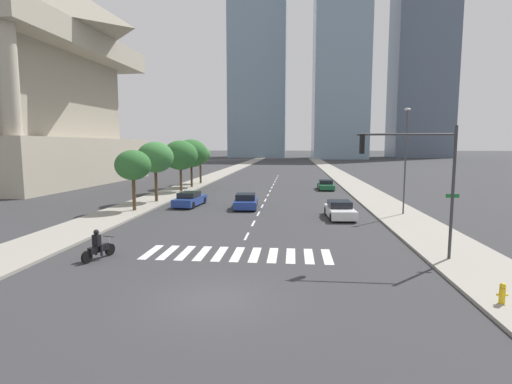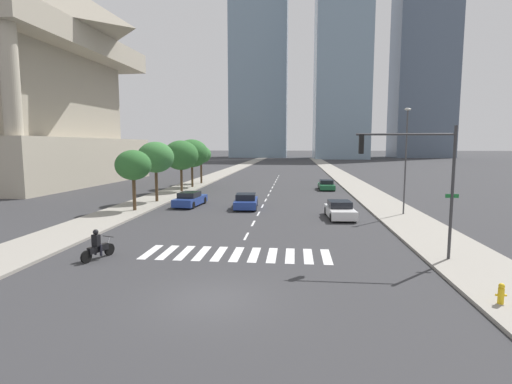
{
  "view_description": "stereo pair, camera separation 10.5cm",
  "coord_description": "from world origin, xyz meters",
  "px_view_note": "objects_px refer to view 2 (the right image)",
  "views": [
    {
      "loc": [
        2.79,
        -13.37,
        5.49
      ],
      "look_at": [
        0.0,
        15.94,
        2.0
      ],
      "focal_mm": 27.69,
      "sensor_mm": 36.0,
      "label": 1
    },
    {
      "loc": [
        2.89,
        -13.36,
        5.49
      ],
      "look_at": [
        0.0,
        15.94,
        2.0
      ],
      "focal_mm": 27.69,
      "sensor_mm": 36.0,
      "label": 2
    }
  ],
  "objects_px": {
    "sedan_blue_1": "(190,199)",
    "traffic_signal_near": "(418,168)",
    "street_tree_second": "(156,157)",
    "street_tree_third": "(181,155)",
    "motorcycle_lead": "(98,247)",
    "sedan_blue_0": "(246,202)",
    "street_tree_fourth": "(192,153)",
    "sedan_green_3": "(326,185)",
    "sedan_white_2": "(340,210)",
    "street_tree_fifth": "(201,155)",
    "street_lamp_east": "(406,154)",
    "fire_hydrant": "(501,293)",
    "street_tree_nearest": "(133,165)"
  },
  "relations": [
    {
      "from": "sedan_blue_0",
      "to": "motorcycle_lead",
      "type": "bearing_deg",
      "value": 158.58
    },
    {
      "from": "street_lamp_east",
      "to": "street_tree_fourth",
      "type": "height_order",
      "value": "street_lamp_east"
    },
    {
      "from": "sedan_blue_1",
      "to": "street_tree_second",
      "type": "bearing_deg",
      "value": 71.07
    },
    {
      "from": "sedan_blue_1",
      "to": "sedan_green_3",
      "type": "distance_m",
      "value": 19.86
    },
    {
      "from": "sedan_blue_0",
      "to": "sedan_blue_1",
      "type": "height_order",
      "value": "sedan_blue_0"
    },
    {
      "from": "fire_hydrant",
      "to": "street_lamp_east",
      "type": "relative_size",
      "value": 0.09
    },
    {
      "from": "street_tree_nearest",
      "to": "street_tree_third",
      "type": "xyz_separation_m",
      "value": [
        0.0,
        13.69,
        0.47
      ]
    },
    {
      "from": "sedan_blue_0",
      "to": "street_lamp_east",
      "type": "relative_size",
      "value": 0.53
    },
    {
      "from": "street_tree_second",
      "to": "sedan_blue_0",
      "type": "bearing_deg",
      "value": -16.01
    },
    {
      "from": "street_tree_third",
      "to": "sedan_white_2",
      "type": "bearing_deg",
      "value": -41.73
    },
    {
      "from": "sedan_blue_0",
      "to": "street_tree_third",
      "type": "xyz_separation_m",
      "value": [
        -8.96,
        10.96,
        3.73
      ]
    },
    {
      "from": "motorcycle_lead",
      "to": "street_tree_second",
      "type": "xyz_separation_m",
      "value": [
        -3.73,
        18.66,
        3.76
      ]
    },
    {
      "from": "fire_hydrant",
      "to": "street_tree_fifth",
      "type": "height_order",
      "value": "street_tree_fifth"
    },
    {
      "from": "motorcycle_lead",
      "to": "sedan_blue_1",
      "type": "distance_m",
      "value": 16.98
    },
    {
      "from": "street_tree_nearest",
      "to": "street_tree_second",
      "type": "bearing_deg",
      "value": 90.0
    },
    {
      "from": "sedan_blue_0",
      "to": "street_tree_fourth",
      "type": "xyz_separation_m",
      "value": [
        -8.96,
        15.83,
        3.86
      ]
    },
    {
      "from": "sedan_blue_0",
      "to": "street_tree_second",
      "type": "relative_size",
      "value": 0.77
    },
    {
      "from": "fire_hydrant",
      "to": "traffic_signal_near",
      "type": "bearing_deg",
      "value": 103.63
    },
    {
      "from": "traffic_signal_near",
      "to": "street_tree_third",
      "type": "distance_m",
      "value": 31.99
    },
    {
      "from": "motorcycle_lead",
      "to": "sedan_white_2",
      "type": "bearing_deg",
      "value": -28.98
    },
    {
      "from": "sedan_white_2",
      "to": "street_tree_fifth",
      "type": "distance_m",
      "value": 29.93
    },
    {
      "from": "street_tree_second",
      "to": "sedan_blue_1",
      "type": "bearing_deg",
      "value": -24.36
    },
    {
      "from": "fire_hydrant",
      "to": "street_tree_fifth",
      "type": "bearing_deg",
      "value": 116.17
    },
    {
      "from": "street_tree_third",
      "to": "street_tree_nearest",
      "type": "bearing_deg",
      "value": -90.0
    },
    {
      "from": "motorcycle_lead",
      "to": "street_tree_fifth",
      "type": "height_order",
      "value": "street_tree_fifth"
    },
    {
      "from": "motorcycle_lead",
      "to": "sedan_green_3",
      "type": "distance_m",
      "value": 34.36
    },
    {
      "from": "street_tree_second",
      "to": "street_tree_fifth",
      "type": "xyz_separation_m",
      "value": [
        0.0,
        18.21,
        -0.17
      ]
    },
    {
      "from": "motorcycle_lead",
      "to": "traffic_signal_near",
      "type": "xyz_separation_m",
      "value": [
        15.14,
        1.22,
        3.84
      ]
    },
    {
      "from": "street_tree_fifth",
      "to": "street_tree_second",
      "type": "bearing_deg",
      "value": -90.0
    },
    {
      "from": "sedan_blue_0",
      "to": "street_tree_second",
      "type": "bearing_deg",
      "value": 70.6
    },
    {
      "from": "sedan_white_2",
      "to": "street_tree_fifth",
      "type": "xyz_separation_m",
      "value": [
        -16.62,
        24.63,
        3.58
      ]
    },
    {
      "from": "street_lamp_east",
      "to": "sedan_blue_1",
      "type": "bearing_deg",
      "value": 169.56
    },
    {
      "from": "traffic_signal_near",
      "to": "street_lamp_east",
      "type": "relative_size",
      "value": 0.77
    },
    {
      "from": "street_tree_nearest",
      "to": "street_tree_fourth",
      "type": "distance_m",
      "value": 18.57
    },
    {
      "from": "fire_hydrant",
      "to": "street_tree_nearest",
      "type": "height_order",
      "value": "street_tree_nearest"
    },
    {
      "from": "sedan_white_2",
      "to": "sedan_blue_1",
      "type": "bearing_deg",
      "value": -113.4
    },
    {
      "from": "motorcycle_lead",
      "to": "street_tree_fourth",
      "type": "xyz_separation_m",
      "value": [
        -3.73,
        31.92,
        3.88
      ]
    },
    {
      "from": "sedan_green_3",
      "to": "sedan_white_2",
      "type": "bearing_deg",
      "value": -2.02
    },
    {
      "from": "sedan_blue_1",
      "to": "street_tree_second",
      "type": "distance_m",
      "value": 5.54
    },
    {
      "from": "sedan_blue_1",
      "to": "traffic_signal_near",
      "type": "height_order",
      "value": "traffic_signal_near"
    },
    {
      "from": "sedan_green_3",
      "to": "street_tree_fifth",
      "type": "height_order",
      "value": "street_tree_fifth"
    },
    {
      "from": "sedan_green_3",
      "to": "street_tree_third",
      "type": "relative_size",
      "value": 0.73
    },
    {
      "from": "sedan_green_3",
      "to": "street_tree_nearest",
      "type": "distance_m",
      "value": 25.26
    },
    {
      "from": "sedan_blue_1",
      "to": "street_tree_fourth",
      "type": "distance_m",
      "value": 15.87
    },
    {
      "from": "traffic_signal_near",
      "to": "street_tree_second",
      "type": "xyz_separation_m",
      "value": [
        -18.87,
        17.44,
        -0.07
      ]
    },
    {
      "from": "sedan_blue_0",
      "to": "street_tree_fourth",
      "type": "height_order",
      "value": "street_tree_fourth"
    },
    {
      "from": "sedan_blue_0",
      "to": "street_lamp_east",
      "type": "distance_m",
      "value": 13.62
    },
    {
      "from": "motorcycle_lead",
      "to": "street_tree_third",
      "type": "relative_size",
      "value": 0.34
    },
    {
      "from": "sedan_green_3",
      "to": "street_tree_fourth",
      "type": "height_order",
      "value": "street_tree_fourth"
    },
    {
      "from": "street_tree_second",
      "to": "street_tree_third",
      "type": "distance_m",
      "value": 8.39
    }
  ]
}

